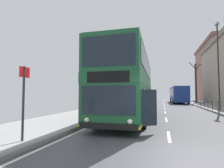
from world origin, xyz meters
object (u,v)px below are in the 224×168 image
bare_tree_far_01 (196,82)px  background_bus_far_lane (178,94)px  bus_stop_sign_near (24,94)px  street_lamp_far_side (218,60)px  double_decker_bus_main (130,86)px

bare_tree_far_01 → background_bus_far_lane: bearing=135.3°
bare_tree_far_01 → bus_stop_sign_near: bearing=-109.9°
bus_stop_sign_near → bare_tree_far_01: (10.19, 28.07, 2.12)m
bus_stop_sign_near → street_lamp_far_side: street_lamp_far_side is taller
street_lamp_far_side → bare_tree_far_01: bearing=88.9°
bus_stop_sign_near → street_lamp_far_side: (9.93, 14.36, 3.37)m
street_lamp_far_side → double_decker_bus_main: bearing=-137.5°
bus_stop_sign_near → background_bus_far_lane: bearing=76.2°
background_bus_far_lane → street_lamp_far_side: size_ratio=1.26×
street_lamp_far_side → bare_tree_far_01: size_ratio=1.24×
double_decker_bus_main → bare_tree_far_01: bare_tree_far_01 is taller
bare_tree_far_01 → street_lamp_far_side: bearing=-91.1°
bare_tree_far_01 → double_decker_bus_main: bearing=-110.8°
background_bus_far_lane → bus_stop_sign_near: background_bus_far_lane is taller
background_bus_far_lane → bus_stop_sign_near: bearing=-103.8°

